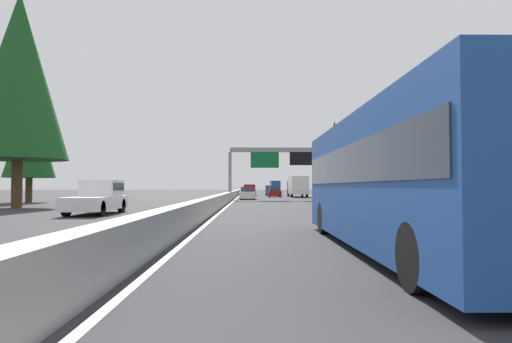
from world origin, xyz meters
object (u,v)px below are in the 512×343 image
object	(u,v)px
pickup_near_center	(250,190)
conifer_right_distant	(322,171)
minivan_mid_left	(271,190)
bus_mid_right	(275,186)
sedan_mid_center	(247,194)
conifer_right_near	(476,114)
bus_far_right	(400,177)
conifer_right_mid	(357,149)
conifer_left_foreground	(19,75)
sign_gantry_overhead	(286,158)
sedan_distant_a	(274,192)
conifer_right_far	(335,150)
conifer_left_near	(30,134)
oncoming_near	(98,197)
box_truck_far_left	(297,186)
sedan_near_right	(340,197)

from	to	relation	value
pickup_near_center	conifer_right_distant	size ratio (longest dim) A/B	0.63
minivan_mid_left	bus_mid_right	world-z (taller)	bus_mid_right
sedan_mid_center	conifer_right_near	bearing A→B (deg)	-131.90
bus_far_right	conifer_right_mid	xyz separation A→B (m)	(54.89, -11.93, 5.26)
conifer_right_distant	conifer_left_foreground	bearing A→B (deg)	156.56
sedan_mid_center	conifer_right_distant	distance (m)	60.66
sedan_mid_center	sign_gantry_overhead	bearing A→B (deg)	-115.56
conifer_right_distant	bus_mid_right	bearing A→B (deg)	30.84
conifer_right_near	conifer_right_distant	bearing A→B (deg)	0.63
sedan_distant_a	conifer_left_foreground	size ratio (longest dim) A/B	0.28
conifer_right_far	conifer_right_distant	bearing A→B (deg)	-5.10
conifer_left_foreground	conifer_left_near	world-z (taller)	conifer_left_foreground
sedan_distant_a	conifer_left_foreground	world-z (taller)	conifer_left_foreground
oncoming_near	conifer_left_foreground	xyz separation A→B (m)	(7.26, 8.19, 8.55)
box_truck_far_left	sedan_distant_a	bearing A→B (deg)	82.60
sedan_near_right	conifer_right_near	distance (m)	13.35
box_truck_far_left	conifer_left_foreground	xyz separation A→B (m)	(-33.22, 23.39, 7.85)
pickup_near_center	conifer_left_near	world-z (taller)	conifer_left_near
sign_gantry_overhead	pickup_near_center	distance (m)	24.59
conifer_right_near	pickup_near_center	bearing A→B (deg)	25.63
conifer_right_distant	conifer_right_far	bearing A→B (deg)	174.90
minivan_mid_left	conifer_right_far	xyz separation A→B (m)	(1.02, -11.15, 6.94)
minivan_mid_left	conifer_left_near	xyz separation A→B (m)	(-34.66, 24.62, 5.54)
sign_gantry_overhead	sedan_mid_center	size ratio (longest dim) A/B	2.88
sedan_distant_a	conifer_right_near	xyz separation A→B (m)	(-29.34, -14.94, 6.74)
conifer_right_far	bus_far_right	bearing A→B (deg)	170.64
bus_mid_right	conifer_right_distant	world-z (taller)	conifer_right_distant
oncoming_near	conifer_right_near	bearing A→B (deg)	113.32
sign_gantry_overhead	conifer_left_near	world-z (taller)	conifer_left_near
sign_gantry_overhead	bus_far_right	world-z (taller)	sign_gantry_overhead
conifer_left_foreground	sedan_distant_a	bearing A→B (deg)	-30.84
sedan_mid_center	conifer_right_distant	bearing A→B (deg)	-17.29
sedan_near_right	sedan_mid_center	bearing A→B (deg)	22.03
bus_far_right	sedan_near_right	world-z (taller)	bus_far_right
pickup_near_center	bus_far_right	bearing A→B (deg)	-176.86
conifer_right_mid	conifer_right_far	xyz separation A→B (m)	(13.72, 0.63, 0.92)
bus_far_right	conifer_right_distant	xyz separation A→B (m)	(100.93, -14.19, 3.65)
box_truck_far_left	bus_mid_right	distance (m)	63.54
sedan_mid_center	conifer_left_near	size ratio (longest dim) A/B	0.41
sedan_near_right	box_truck_far_left	size ratio (longest dim) A/B	0.52
bus_far_right	conifer_right_near	size ratio (longest dim) A/B	0.94
sedan_near_right	box_truck_far_left	xyz separation A→B (m)	(30.19, 0.19, 0.93)
pickup_near_center	sedan_near_right	bearing A→B (deg)	-169.90
sedan_distant_a	bus_mid_right	xyz separation A→B (m)	(63.11, -3.47, 1.03)
conifer_right_mid	conifer_left_near	distance (m)	42.51
conifer_right_far	conifer_right_distant	size ratio (longest dim) A/B	1.47
sedan_mid_center	bus_mid_right	size ratio (longest dim) A/B	0.38
sedan_near_right	pickup_near_center	distance (m)	40.62
sign_gantry_overhead	conifer_left_foreground	distance (m)	28.48
oncoming_near	conifer_right_far	size ratio (longest dim) A/B	0.43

